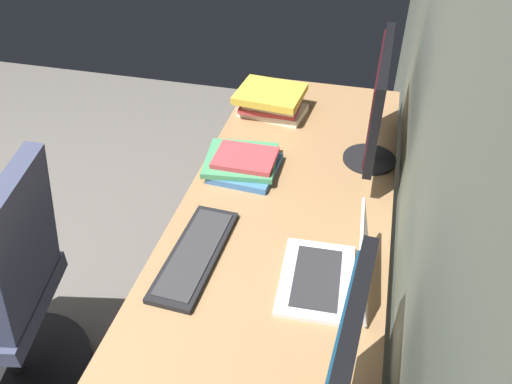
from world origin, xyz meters
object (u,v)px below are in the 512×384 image
object	(u,v)px
monitor_secondary	(378,101)
laptop_leftmost	(335,271)
keyboard_main	(195,254)
book_stack_far	(244,163)
office_chair	(6,304)
book_stack_near	(272,101)

from	to	relation	value
monitor_secondary	laptop_leftmost	distance (m)	0.68
keyboard_main	book_stack_far	size ratio (longest dim) A/B	1.51
book_stack_far	office_chair	distance (m)	0.96
keyboard_main	office_chair	world-z (taller)	office_chair
book_stack_near	office_chair	bearing A→B (deg)	-34.35
laptop_leftmost	book_stack_far	distance (m)	0.62
monitor_secondary	office_chair	distance (m)	1.47
book_stack_near	book_stack_far	size ratio (longest dim) A/B	1.08
office_chair	keyboard_main	bearing A→B (deg)	100.44
monitor_secondary	book_stack_near	size ratio (longest dim) A/B	1.83
laptop_leftmost	book_stack_near	distance (m)	0.99
keyboard_main	laptop_leftmost	bearing A→B (deg)	89.34
monitor_secondary	keyboard_main	distance (m)	0.83
book_stack_near	monitor_secondary	bearing A→B (deg)	59.09
monitor_secondary	book_stack_near	world-z (taller)	monitor_secondary
office_chair	book_stack_near	bearing A→B (deg)	145.65
monitor_secondary	book_stack_far	xyz separation A→B (m)	(0.17, -0.45, -0.22)
keyboard_main	book_stack_far	xyz separation A→B (m)	(-0.47, 0.03, 0.02)
monitor_secondary	book_stack_far	distance (m)	0.53
book_stack_near	keyboard_main	bearing A→B (deg)	-2.27
monitor_secondary	book_stack_near	xyz separation A→B (m)	(-0.26, -0.44, -0.19)
book_stack_far	office_chair	bearing A→B (deg)	-49.47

